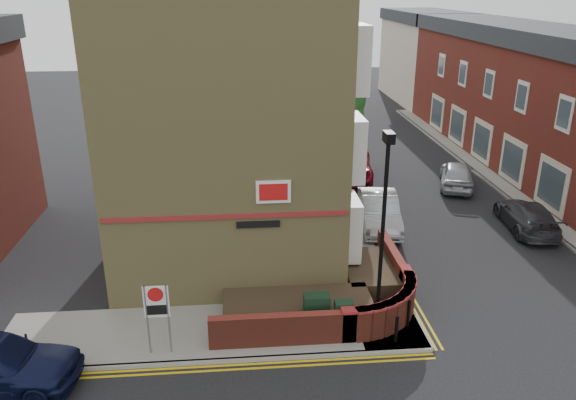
% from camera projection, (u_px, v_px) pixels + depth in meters
% --- Properties ---
extents(ground, '(120.00, 120.00, 0.00)m').
position_uv_depth(ground, '(332.00, 357.00, 16.46)').
color(ground, black).
rests_on(ground, ground).
extents(pavement_corner, '(13.00, 3.00, 0.12)m').
position_uv_depth(pavement_corner, '(214.00, 331.00, 17.54)').
color(pavement_corner, gray).
rests_on(pavement_corner, ground).
extents(pavement_main, '(2.00, 32.00, 0.12)m').
position_uv_depth(pavement_main, '(321.00, 177.00, 31.47)').
color(pavement_main, gray).
rests_on(pavement_main, ground).
extents(pavement_far, '(4.00, 40.00, 0.12)m').
position_uv_depth(pavement_far, '(536.00, 190.00, 29.58)').
color(pavement_far, gray).
rests_on(pavement_far, ground).
extents(kerb_side, '(13.00, 0.15, 0.12)m').
position_uv_depth(kerb_side, '(212.00, 361.00, 16.15)').
color(kerb_side, gray).
rests_on(kerb_side, ground).
extents(kerb_main_near, '(0.15, 32.00, 0.12)m').
position_uv_depth(kerb_main_near, '(339.00, 177.00, 31.55)').
color(kerb_main_near, gray).
rests_on(kerb_main_near, ground).
extents(kerb_main_far, '(0.15, 40.00, 0.12)m').
position_uv_depth(kerb_main_far, '(500.00, 191.00, 29.42)').
color(kerb_main_far, gray).
rests_on(kerb_main_far, ground).
extents(yellow_lines_side, '(13.00, 0.28, 0.01)m').
position_uv_depth(yellow_lines_side, '(212.00, 369.00, 15.94)').
color(yellow_lines_side, gold).
rests_on(yellow_lines_side, ground).
extents(yellow_lines_main, '(0.28, 32.00, 0.01)m').
position_uv_depth(yellow_lines_main, '(343.00, 178.00, 31.59)').
color(yellow_lines_main, gold).
rests_on(yellow_lines_main, ground).
extents(corner_building, '(8.95, 10.40, 13.60)m').
position_uv_depth(corner_building, '(229.00, 96.00, 21.41)').
color(corner_building, tan).
rests_on(corner_building, ground).
extents(garden_wall, '(6.80, 6.00, 1.20)m').
position_uv_depth(garden_wall, '(320.00, 310.00, 18.78)').
color(garden_wall, maroon).
rests_on(garden_wall, ground).
extents(lamppost, '(0.25, 0.50, 6.30)m').
position_uv_depth(lamppost, '(382.00, 234.00, 16.50)').
color(lamppost, black).
rests_on(lamppost, pavement_corner).
extents(utility_cabinet_large, '(0.80, 0.45, 1.20)m').
position_uv_depth(utility_cabinet_large, '(316.00, 312.00, 17.38)').
color(utility_cabinet_large, black).
rests_on(utility_cabinet_large, pavement_corner).
extents(utility_cabinet_small, '(0.55, 0.40, 1.10)m').
position_uv_depth(utility_cabinet_small, '(344.00, 317.00, 17.19)').
color(utility_cabinet_small, black).
rests_on(utility_cabinet_small, pavement_corner).
extents(bollard_near, '(0.11, 0.11, 0.90)m').
position_uv_depth(bollard_near, '(396.00, 329.00, 16.79)').
color(bollard_near, black).
rests_on(bollard_near, pavement_corner).
extents(bollard_far, '(0.11, 0.11, 0.90)m').
position_uv_depth(bollard_far, '(408.00, 313.00, 17.58)').
color(bollard_far, black).
rests_on(bollard_far, pavement_corner).
extents(zone_sign, '(0.72, 0.07, 2.20)m').
position_uv_depth(zone_sign, '(157.00, 307.00, 15.92)').
color(zone_sign, slate).
rests_on(zone_sign, pavement_corner).
extents(far_terrace, '(5.40, 30.40, 8.00)m').
position_uv_depth(far_terrace, '(537.00, 100.00, 31.98)').
color(far_terrace, maroon).
rests_on(far_terrace, ground).
extents(far_terrace_cream, '(5.40, 12.40, 8.00)m').
position_uv_depth(far_terrace_cream, '(423.00, 56.00, 51.49)').
color(far_terrace_cream, beige).
rests_on(far_terrace_cream, ground).
extents(tree_near, '(3.64, 3.65, 6.70)m').
position_uv_depth(tree_near, '(329.00, 102.00, 27.98)').
color(tree_near, '#382B1E').
rests_on(tree_near, pavement_main).
extents(tree_mid, '(4.03, 4.03, 7.42)m').
position_uv_depth(tree_mid, '(309.00, 69.00, 35.23)').
color(tree_mid, '#382B1E').
rests_on(tree_mid, pavement_main).
extents(tree_far, '(3.81, 3.81, 7.00)m').
position_uv_depth(tree_far, '(296.00, 58.00, 42.77)').
color(tree_far, '#382B1E').
rests_on(tree_far, pavement_main).
extents(traffic_light_assembly, '(0.20, 0.16, 4.20)m').
position_uv_depth(traffic_light_assembly, '(309.00, 98.00, 38.88)').
color(traffic_light_assembly, black).
rests_on(traffic_light_assembly, pavement_main).
extents(silver_car_near, '(2.13, 4.71, 1.50)m').
position_uv_depth(silver_car_near, '(379.00, 211.00, 25.04)').
color(silver_car_near, '#A5A8AD').
rests_on(silver_car_near, ground).
extents(red_car_main, '(3.15, 5.45, 1.43)m').
position_uv_depth(red_car_main, '(350.00, 166.00, 31.36)').
color(red_car_main, maroon).
rests_on(red_car_main, ground).
extents(grey_car_far, '(2.27, 4.57, 1.28)m').
position_uv_depth(grey_car_far, '(527.00, 216.00, 24.79)').
color(grey_car_far, '#313136').
rests_on(grey_car_far, ground).
extents(silver_car_far, '(2.91, 4.46, 1.41)m').
position_uv_depth(silver_car_far, '(457.00, 174.00, 29.95)').
color(silver_car_far, '#9FA1A6').
rests_on(silver_car_far, ground).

